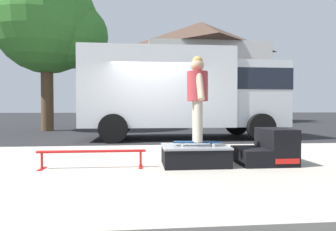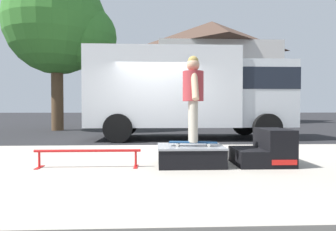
{
  "view_description": "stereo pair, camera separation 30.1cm",
  "coord_description": "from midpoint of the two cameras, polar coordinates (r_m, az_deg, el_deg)",
  "views": [
    {
      "loc": [
        -0.29,
        -7.64,
        1.05
      ],
      "look_at": [
        0.26,
        -1.63,
        0.9
      ],
      "focal_mm": 29.94,
      "sensor_mm": 36.0,
      "label": 1
    },
    {
      "loc": [
        0.01,
        -7.66,
        1.05
      ],
      "look_at": [
        0.26,
        -1.63,
        0.9
      ],
      "focal_mm": 29.94,
      "sensor_mm": 36.0,
      "label": 2
    }
  ],
  "objects": [
    {
      "name": "ground_plane",
      "position": [
        7.72,
        -1.35,
        -6.44
      ],
      "size": [
        140.0,
        140.0,
        0.0
      ],
      "primitive_type": "plane",
      "color": "black"
    },
    {
      "name": "sidewalk_slab",
      "position": [
        4.75,
        -0.69,
        -10.63
      ],
      "size": [
        50.0,
        5.0,
        0.12
      ],
      "primitive_type": "cube",
      "color": "#A8A093",
      "rests_on": "ground"
    },
    {
      "name": "skate_box",
      "position": [
        4.68,
        6.44,
        -7.91
      ],
      "size": [
        1.07,
        0.8,
        0.32
      ],
      "color": "black",
      "rests_on": "sidewalk_slab"
    },
    {
      "name": "kicker_ramp",
      "position": [
        5.02,
        20.94,
        -6.53
      ],
      "size": [
        0.89,
        0.78,
        0.59
      ],
      "color": "black",
      "rests_on": "sidewalk_slab"
    },
    {
      "name": "grind_rail",
      "position": [
        4.61,
        -14.21,
        -7.53
      ],
      "size": [
        1.67,
        0.28,
        0.29
      ],
      "color": "red",
      "rests_on": "sidewalk_slab"
    },
    {
      "name": "skateboard",
      "position": [
        4.62,
        6.98,
        -5.48
      ],
      "size": [
        0.8,
        0.31,
        0.07
      ],
      "color": "navy",
      "rests_on": "skate_box"
    },
    {
      "name": "skater_kid",
      "position": [
        4.59,
        7.01,
        4.9
      ],
      "size": [
        0.34,
        0.72,
        1.4
      ],
      "color": "#B7AD99",
      "rests_on": "skateboard"
    },
    {
      "name": "box_truck",
      "position": [
        9.96,
        5.32,
        5.11
      ],
      "size": [
        6.91,
        2.63,
        3.05
      ],
      "color": "silver",
      "rests_on": "ground"
    },
    {
      "name": "street_tree_main",
      "position": [
        15.05,
        -20.1,
        16.46
      ],
      "size": [
        5.28,
        4.8,
        7.54
      ],
      "color": "brown",
      "rests_on": "ground"
    },
    {
      "name": "house_behind",
      "position": [
        24.09,
        9.3,
        8.96
      ],
      "size": [
        9.54,
        8.23,
        8.4
      ],
      "color": "silver",
      "rests_on": "ground"
    }
  ]
}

